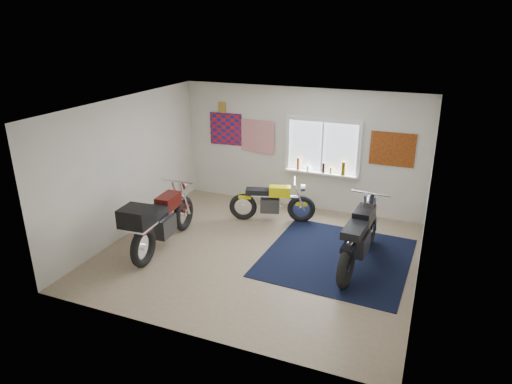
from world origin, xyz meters
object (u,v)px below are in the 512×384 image
at_px(yellow_triumph, 272,203).
at_px(maroon_tourer, 159,221).
at_px(navy_rug, 337,257).
at_px(black_chrome_bike, 359,238).

height_order(yellow_triumph, maroon_tourer, maroon_tourer).
xyz_separation_m(navy_rug, black_chrome_bike, (0.39, -0.12, 0.50)).
bearing_deg(yellow_triumph, navy_rug, -50.13).
bearing_deg(maroon_tourer, yellow_triumph, -39.19).
bearing_deg(black_chrome_bike, navy_rug, 77.78).
bearing_deg(navy_rug, maroon_tourer, -163.10).
height_order(navy_rug, black_chrome_bike, black_chrome_bike).
distance_m(yellow_triumph, maroon_tourer, 2.50).
relative_size(yellow_triumph, black_chrome_bike, 0.79).
bearing_deg(navy_rug, yellow_triumph, 146.63).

